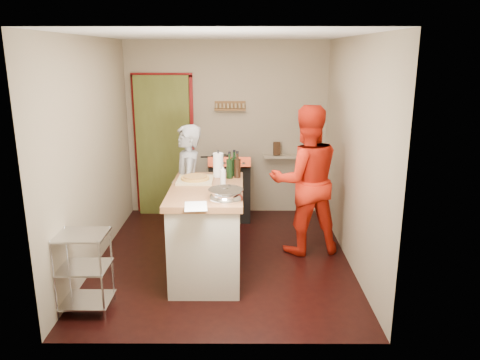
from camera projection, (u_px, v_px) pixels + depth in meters
name	position (u px, v px, depth m)	size (l,w,h in m)	color
floor	(223.00, 257.00, 5.71)	(3.50, 3.50, 0.00)	black
back_wall	(185.00, 140.00, 7.13)	(3.00, 0.44, 2.60)	gray
left_wall	(92.00, 153.00, 5.37)	(0.04, 3.50, 2.60)	gray
right_wall	(353.00, 153.00, 5.36)	(0.04, 3.50, 2.60)	gray
ceiling	(221.00, 34.00, 5.02)	(3.00, 3.50, 0.02)	white
stove	(230.00, 189.00, 6.96)	(0.60, 0.63, 1.00)	black
wire_shelving	(84.00, 268.00, 4.44)	(0.48, 0.40, 0.80)	silver
island	(208.00, 229.00, 5.18)	(0.79, 1.47, 1.32)	#B6AE9B
person_stripe	(188.00, 190.00, 5.73)	(0.58, 0.38, 1.59)	#ACACB1
person_red	(305.00, 180.00, 5.68)	(0.89, 0.69, 1.83)	red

